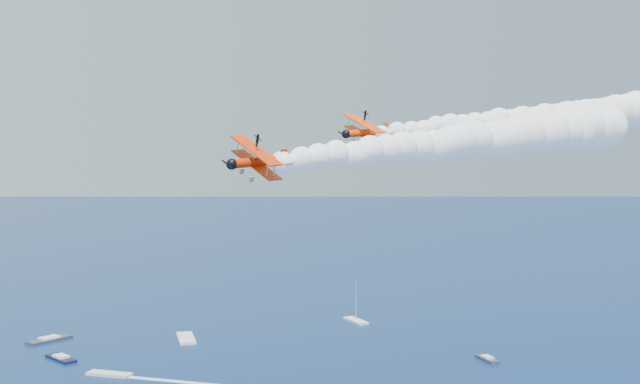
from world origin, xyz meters
TOP-DOWN VIEW (x-y plane):
  - biplane_lead at (19.72, 18.07)m, footprint 8.54×10.26m
  - biplane_trail at (-7.02, -0.93)m, footprint 8.65×10.51m
  - smoke_trail_lead at (52.61, 18.47)m, footprint 66.68×8.31m
  - smoke_trail_trail at (25.73, 2.24)m, footprint 67.22×18.88m
  - spectator_boats at (-0.06, 119.45)m, footprint 215.32×185.96m

SIDE VIEW (x-z plane):
  - spectator_boats at x=-0.06m, z-range 0.00..0.70m
  - biplane_trail at x=-7.02m, z-range 52.47..60.97m
  - smoke_trail_trail at x=25.73m, z-range 53.32..65.18m
  - biplane_lead at x=19.72m, z-range 56.26..64.82m
  - smoke_trail_lead at x=52.61m, z-range 57.14..69.00m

